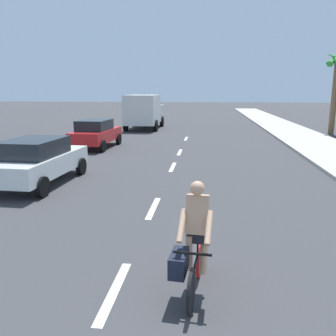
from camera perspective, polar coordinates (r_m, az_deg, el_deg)
ground_plane at (r=20.57m, az=2.47°, el=3.76°), size 160.00×160.00×0.00m
sidewalk_strip at (r=23.37m, az=22.29°, el=4.06°), size 3.60×80.00×0.14m
lane_stripe_1 at (r=5.96m, az=-8.81°, el=-19.26°), size 0.16×1.80×0.01m
lane_stripe_2 at (r=9.57m, az=-2.42°, el=-6.54°), size 0.16×1.80×0.01m
lane_stripe_3 at (r=14.62m, az=0.77°, el=0.17°), size 0.16×1.80×0.01m
lane_stripe_4 at (r=18.14m, az=1.92°, el=2.59°), size 0.16×1.80×0.01m
lane_stripe_5 at (r=23.41m, az=2.98°, el=4.83°), size 0.16×1.80×0.01m
cyclist at (r=5.48m, az=4.08°, el=-12.33°), size 0.64×1.71×1.82m
parked_car_white at (r=12.61m, az=-20.64°, el=1.24°), size 2.15×4.41×1.57m
parked_car_red at (r=19.91m, az=-11.72°, el=5.64°), size 2.06×4.14×1.57m
delivery_truck at (r=29.48m, az=-3.89°, el=9.33°), size 2.70×6.25×2.80m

